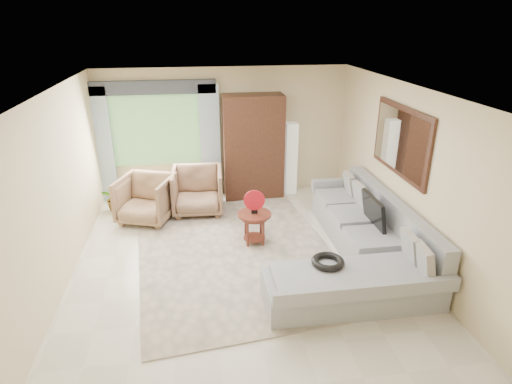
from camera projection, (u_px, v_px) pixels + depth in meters
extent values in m
plane|color=silver|center=(243.00, 266.00, 6.46)|extent=(6.00, 6.00, 0.00)
cube|color=#BEAC96|center=(236.00, 253.00, 6.79)|extent=(3.43, 4.31, 0.02)
cube|color=#A9ABB2|center=(358.00, 230.00, 7.12)|extent=(0.90, 2.40, 0.40)
cube|color=#A9ABB2|center=(352.00, 290.00, 5.56)|extent=(2.30, 0.80, 0.40)
cube|color=#A9ABB2|center=(392.00, 214.00, 6.63)|extent=(0.20, 3.20, 0.50)
cube|color=#A9ABB2|center=(335.00, 185.00, 8.17)|extent=(0.90, 0.16, 0.22)
cube|color=#A9ABB2|center=(368.00, 291.00, 5.04)|extent=(2.30, 0.10, 0.18)
cube|color=black|center=(374.00, 211.00, 6.58)|extent=(0.14, 0.74, 0.48)
torus|color=black|center=(328.00, 262.00, 5.55)|extent=(0.43, 0.43, 0.09)
cylinder|color=#471F12|center=(254.00, 214.00, 6.90)|extent=(0.55, 0.55, 0.04)
cylinder|color=#471F12|center=(254.00, 230.00, 7.01)|extent=(0.36, 0.36, 0.49)
cylinder|color=#B1111C|center=(254.00, 200.00, 6.81)|extent=(0.34, 0.08, 0.34)
imported|color=#92704F|center=(146.00, 199.00, 7.76)|extent=(1.16, 1.17, 0.84)
imported|color=brown|center=(198.00, 191.00, 8.09)|extent=(0.97, 0.99, 0.86)
imported|color=#999999|center=(116.00, 198.00, 8.22)|extent=(0.59, 0.55, 0.51)
cube|color=#321B10|center=(253.00, 147.00, 8.62)|extent=(1.20, 0.55, 2.10)
cube|color=silver|center=(291.00, 158.00, 8.90)|extent=(0.24, 0.24, 1.50)
cube|color=#669E59|center=(156.00, 131.00, 8.46)|extent=(1.80, 0.04, 1.40)
cube|color=#9EB7CC|center=(102.00, 146.00, 8.32)|extent=(0.40, 0.08, 2.30)
cube|color=#9EB7CC|center=(210.00, 142.00, 8.62)|extent=(0.40, 0.08, 2.30)
cube|color=#1E232D|center=(152.00, 87.00, 8.07)|extent=(2.40, 0.12, 0.26)
cube|color=black|center=(401.00, 141.00, 6.46)|extent=(0.04, 1.70, 1.05)
cube|color=white|center=(399.00, 141.00, 6.45)|extent=(0.02, 1.54, 0.90)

